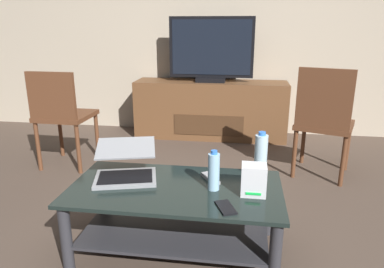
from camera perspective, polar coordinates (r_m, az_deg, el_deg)
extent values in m
plane|color=#4C3D33|center=(2.20, -1.51, -17.50)|extent=(7.68, 7.68, 0.00)
cube|color=#B2A38C|center=(4.32, 4.34, 18.98)|extent=(6.40, 0.12, 2.80)
cube|color=black|center=(1.98, -2.65, -8.63)|extent=(1.15, 0.61, 0.02)
cube|color=#2D2D33|center=(2.10, -2.55, -14.80)|extent=(1.01, 0.54, 0.02)
cylinder|color=#2D2D33|center=(2.03, -19.38, -15.45)|extent=(0.06, 0.06, 0.38)
cylinder|color=#2D2D33|center=(1.84, 13.05, -18.55)|extent=(0.06, 0.06, 0.38)
cylinder|color=#2D2D33|center=(2.43, -13.85, -9.29)|extent=(0.06, 0.06, 0.38)
cylinder|color=#2D2D33|center=(2.28, 12.10, -11.07)|extent=(0.06, 0.06, 0.38)
cube|color=brown|center=(4.11, 2.97, 3.92)|extent=(1.70, 0.43, 0.64)
cube|color=#432A18|center=(3.93, 2.63, 1.38)|extent=(0.76, 0.01, 0.22)
cube|color=black|center=(4.02, 3.02, 8.65)|extent=(0.32, 0.20, 0.05)
cube|color=black|center=(3.99, 3.10, 13.59)|extent=(0.92, 0.04, 0.64)
cube|color=black|center=(3.96, 3.06, 13.57)|extent=(0.85, 0.01, 0.58)
cube|color=#59331E|center=(3.21, 20.31, 1.37)|extent=(0.56, 0.56, 0.04)
cube|color=#59331E|center=(2.97, 20.26, 5.03)|extent=(0.41, 0.17, 0.49)
cylinder|color=#59331E|center=(3.44, 23.48, -1.99)|extent=(0.04, 0.04, 0.42)
cylinder|color=#59331E|center=(3.48, 17.28, -1.13)|extent=(0.04, 0.04, 0.42)
cylinder|color=#59331E|center=(3.08, 22.88, -4.05)|extent=(0.04, 0.04, 0.42)
cylinder|color=#59331E|center=(3.13, 15.97, -3.06)|extent=(0.04, 0.04, 0.42)
cube|color=#59331E|center=(3.42, -19.37, 2.75)|extent=(0.45, 0.45, 0.04)
cube|color=#59331E|center=(3.21, -21.45, 5.48)|extent=(0.42, 0.05, 0.42)
cylinder|color=#59331E|center=(3.56, -14.86, -0.34)|extent=(0.04, 0.04, 0.44)
cylinder|color=#59331E|center=(3.73, -20.16, -0.02)|extent=(0.04, 0.04, 0.44)
cylinder|color=#59331E|center=(3.24, -17.63, -2.31)|extent=(0.04, 0.04, 0.44)
cylinder|color=#59331E|center=(3.43, -23.28, -1.85)|extent=(0.04, 0.04, 0.44)
cube|color=gray|center=(2.09, -10.51, -6.92)|extent=(0.40, 0.33, 0.02)
cube|color=black|center=(2.08, -10.53, -6.67)|extent=(0.34, 0.27, 0.00)
cube|color=gray|center=(2.18, -10.48, -2.17)|extent=(0.40, 0.33, 0.06)
cube|color=teal|center=(2.18, -10.48, -2.22)|extent=(0.36, 0.29, 0.05)
cube|color=silver|center=(1.89, 9.78, -7.17)|extent=(0.13, 0.11, 0.16)
cube|color=#19D84C|center=(1.86, 9.73, -9.36)|extent=(0.08, 0.00, 0.01)
cylinder|color=#99C6E5|center=(1.91, 3.48, -6.02)|extent=(0.06, 0.06, 0.20)
cylinder|color=blue|center=(1.87, 3.54, -2.91)|extent=(0.03, 0.03, 0.02)
cylinder|color=silver|center=(2.07, 10.87, -3.60)|extent=(0.07, 0.07, 0.26)
cylinder|color=blue|center=(2.03, 11.09, 0.06)|extent=(0.04, 0.04, 0.02)
cube|color=black|center=(1.76, 5.38, -11.56)|extent=(0.12, 0.16, 0.01)
cube|color=#99999E|center=(2.05, 2.94, -7.07)|extent=(0.12, 0.16, 0.02)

